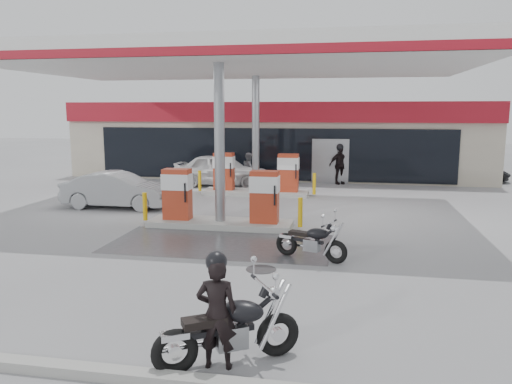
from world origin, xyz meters
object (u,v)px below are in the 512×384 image
biker_main (217,313)px  sedan_white (221,170)px  pump_island_near (220,204)px  main_motorcycle (231,331)px  pump_island_far (256,178)px  attendant (249,169)px  parked_motorcycle (312,242)px  parked_car_right (470,171)px  parked_car_left (197,165)px  biker_walking (339,165)px  hatchback_silver (118,190)px

biker_main → sedan_white: 17.16m
pump_island_near → main_motorcycle: (2.32, -8.32, -0.21)m
pump_island_far → attendant: size_ratio=3.28×
parked_motorcycle → parked_car_right: bearing=86.1°
biker_main → sedan_white: bearing=-81.3°
attendant → parked_car_left: 4.85m
attendant → parked_car_left: (-3.64, 3.20, -0.21)m
parked_motorcycle → attendant: bearing=129.3°
biker_main → attendant: bearing=-85.7°
parked_car_left → sedan_white: bearing=-148.6°
parked_car_left → parked_car_right: parked_car_left is taller
biker_main → biker_walking: 18.27m
pump_island_far → parked_motorcycle: bearing=-71.1°
attendant → pump_island_far: bearing=-178.8°
parked_motorcycle → biker_walking: biker_walking is taller
main_motorcycle → attendant: size_ratio=1.25×
pump_island_near → pump_island_far: same height
pump_island_far → sedan_white: size_ratio=1.14×
pump_island_far → hatchback_silver: bearing=-140.2°
biker_main → hatchback_silver: size_ratio=0.40×
pump_island_far → parked_car_left: pump_island_far is taller
pump_island_far → attendant: 2.93m
pump_island_near → parked_car_left: 12.82m
pump_island_far → pump_island_near: bearing=-90.0°
main_motorcycle → biker_main: bearing=-178.8°
sedan_white → hatchback_silver: (-2.44, -5.97, -0.10)m
pump_island_far → biker_walking: (3.46, 3.80, 0.22)m
sedan_white → attendant: 1.37m
pump_island_near → biker_main: bearing=-75.6°
attendant → parked_car_left: attendant is taller
pump_island_far → hatchback_silver: (-4.52, -3.77, -0.04)m
sedan_white → parked_car_left: sedan_white is taller
pump_island_near → biker_walking: (3.46, 9.80, 0.22)m
attendant → biker_main: bearing=174.1°
parked_motorcycle → parked_car_left: size_ratio=0.46×
pump_island_far → attendant: bearing=107.1°
sedan_white → parked_car_right: size_ratio=1.20×
biker_main → parked_car_right: (7.84, 20.42, -0.28)m
pump_island_near → pump_island_far: size_ratio=1.00×
parked_car_left → biker_main: bearing=-162.9°
hatchback_silver → biker_walking: size_ratio=2.17×
biker_main → hatchback_silver: biker_main is taller
main_motorcycle → parked_motorcycle: (0.76, 5.30, -0.07)m
biker_main → parked_car_right: 21.88m
pump_island_far → parked_car_right: (10.00, 6.00, -0.19)m
hatchback_silver → attendant: bearing=-29.9°
pump_island_near → parked_car_right: 15.62m
attendant → parked_car_left: bearing=32.9°
attendant → hatchback_silver: 7.52m
parked_motorcycle → parked_car_left: bearing=137.6°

